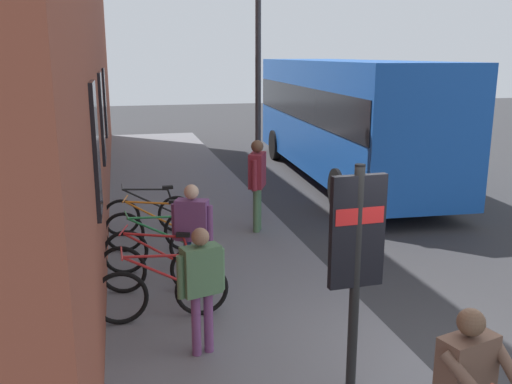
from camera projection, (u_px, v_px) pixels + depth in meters
The scene contains 14 objects.
ground at pixel (324, 222), 12.11m from camera, with size 60.00×60.00×0.00m, color #2D2D30.
sidewalk_pavement at pixel (186, 204), 13.34m from camera, with size 24.00×3.50×0.12m, color slate.
bicycle_mid_rack at pixel (162, 292), 7.28m from camera, with size 0.48×1.77×0.97m.
bicycle_leaning_wall at pixel (159, 268), 8.08m from camera, with size 0.61×1.73×0.97m.
bicycle_far_end at pixel (159, 247), 8.99m from camera, with size 0.48×1.77×0.97m.
bicycle_nearest_sign at pixel (155, 230), 9.84m from camera, with size 0.52×1.75×0.97m.
bicycle_beside_lamp at pixel (149, 214), 10.82m from camera, with size 0.48×1.77×0.97m.
transit_info_sign at pixel (357, 247), 5.34m from camera, with size 0.11×0.55×2.40m.
city_bus at pixel (343, 112), 15.88m from camera, with size 10.62×3.10×3.35m.
pedestrian_by_facade at pixel (201, 278), 6.33m from camera, with size 0.33×0.56×1.52m.
pedestrian_crossing_street at pixel (192, 227), 8.05m from camera, with size 0.39×0.57×1.60m.
pedestrian_near_bus at pixel (257, 176), 10.84m from camera, with size 0.63×0.45×1.80m.
tourist_with_hotdogs at pixel (467, 384), 4.22m from camera, with size 0.63×0.62×1.57m.
street_lamp at pixel (258, 65), 11.67m from camera, with size 0.28×0.28×5.39m.
Camera 1 is at (-4.92, 3.20, 3.50)m, focal length 39.42 mm.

